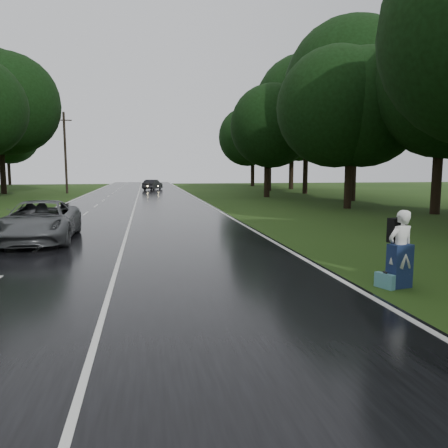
# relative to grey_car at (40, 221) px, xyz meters

# --- Properties ---
(ground) EXTENTS (160.00, 160.00, 0.00)m
(ground) POSITION_rel_grey_car_xyz_m (3.31, -9.12, -0.84)
(ground) COLOR #244013
(ground) RESTS_ON ground
(road) EXTENTS (12.00, 140.00, 0.04)m
(road) POSITION_rel_grey_car_xyz_m (3.31, 10.88, -0.82)
(road) COLOR black
(road) RESTS_ON ground
(lane_center) EXTENTS (0.12, 140.00, 0.01)m
(lane_center) POSITION_rel_grey_car_xyz_m (3.31, 10.88, -0.79)
(lane_center) COLOR silver
(lane_center) RESTS_ON road
(grey_car) EXTENTS (2.86, 5.85, 1.60)m
(grey_car) POSITION_rel_grey_car_xyz_m (0.00, 0.00, 0.00)
(grey_car) COLOR #4F5255
(grey_car) RESTS_ON road
(far_car) EXTENTS (2.93, 4.56, 1.42)m
(far_car) POSITION_rel_grey_car_xyz_m (5.12, 42.87, -0.09)
(far_car) COLOR black
(far_car) RESTS_ON road
(hitchhiker) EXTENTS (0.77, 0.72, 1.91)m
(hitchhiker) POSITION_rel_grey_car_xyz_m (10.29, -8.64, 0.05)
(hitchhiker) COLOR silver
(hitchhiker) RESTS_ON ground
(suitcase) EXTENTS (0.32, 0.54, 0.37)m
(suitcase) POSITION_rel_grey_car_xyz_m (9.88, -8.69, -0.66)
(suitcase) COLOR teal
(suitcase) RESTS_ON ground
(utility_pole_far) EXTENTS (1.80, 0.28, 9.61)m
(utility_pole_far) POSITION_rel_grey_car_xyz_m (-5.19, 36.53, -0.84)
(utility_pole_far) COLOR black
(utility_pole_far) RESTS_ON ground
(tree_left_f) EXTENTS (11.50, 11.50, 17.98)m
(tree_left_f) POSITION_rel_grey_car_xyz_m (-12.36, 36.79, -0.84)
(tree_left_f) COLOR black
(tree_left_f) RESTS_ON ground
(tree_right_d) EXTENTS (7.89, 7.89, 12.32)m
(tree_right_d) POSITION_rel_grey_car_xyz_m (18.91, 11.69, -0.84)
(tree_right_d) COLOR black
(tree_right_d) RESTS_ON ground
(tree_right_e) EXTENTS (7.84, 7.84, 12.25)m
(tree_right_e) POSITION_rel_grey_car_xyz_m (16.62, 25.48, -0.84)
(tree_right_e) COLOR black
(tree_right_e) RESTS_ON ground
(tree_right_f) EXTENTS (8.63, 8.63, 13.48)m
(tree_right_f) POSITION_rel_grey_car_xyz_m (20.58, 38.30, -0.84)
(tree_right_f) COLOR black
(tree_right_f) RESTS_ON ground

